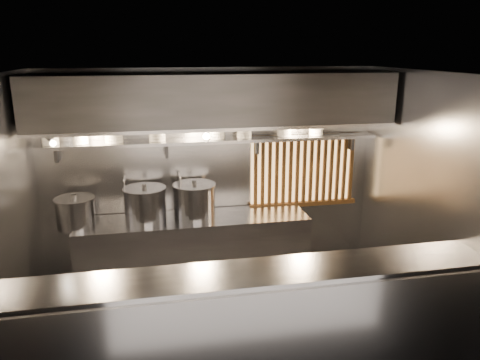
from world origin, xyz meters
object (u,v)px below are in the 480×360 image
object	(u,v)px
stock_pot_right	(195,200)
stock_pot_mid	(145,204)
pendant_bulb	(206,136)
stock_pot_left	(75,212)
heat_lamp	(50,138)

from	to	relation	value
stock_pot_right	stock_pot_mid	bearing A→B (deg)	179.85
pendant_bulb	stock_pot_right	bearing A→B (deg)	-170.68
stock_pot_left	stock_pot_right	world-z (taller)	stock_pot_right
stock_pot_left	stock_pot_right	xyz separation A→B (m)	(1.48, 0.08, 0.03)
heat_lamp	stock_pot_left	xyz separation A→B (m)	(0.15, 0.24, -0.98)
stock_pot_left	stock_pot_right	bearing A→B (deg)	3.07
heat_lamp	stock_pot_mid	size ratio (longest dim) A/B	0.57
stock_pot_right	stock_pot_left	bearing A→B (deg)	-176.93
heat_lamp	stock_pot_mid	bearing A→B (deg)	18.03
heat_lamp	pendant_bulb	size ratio (longest dim) A/B	1.87
pendant_bulb	stock_pot_right	distance (m)	0.85
heat_lamp	stock_pot_right	size ratio (longest dim) A/B	0.52
heat_lamp	stock_pot_right	bearing A→B (deg)	11.18
stock_pot_mid	stock_pot_right	xyz separation A→B (m)	(0.63, -0.00, 0.01)
heat_lamp	stock_pot_right	xyz separation A→B (m)	(1.62, 0.32, -0.94)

